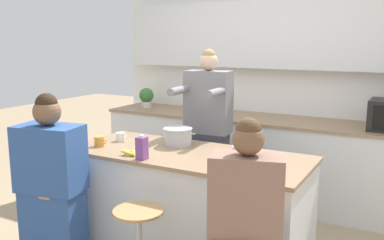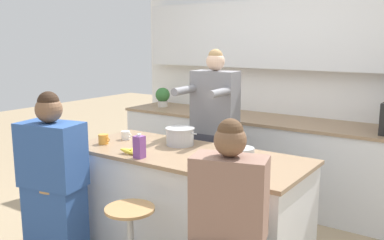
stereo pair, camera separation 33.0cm
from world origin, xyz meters
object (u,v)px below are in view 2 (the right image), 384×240
at_px(person_wrapped_blanket, 54,185).
at_px(bar_stool_leftmost, 61,223).
at_px(juice_carton, 139,147).
at_px(person_cooking, 214,140).
at_px(kitchen_island, 186,205).
at_px(potted_plant, 163,96).
at_px(coffee_cup_near, 103,139).
at_px(fruit_bowl, 242,152).
at_px(coffee_cup_far, 126,135).
at_px(cooking_pot, 180,136).
at_px(banana_bunch, 129,151).

bearing_deg(person_wrapped_blanket, bar_stool_leftmost, 50.82).
height_order(bar_stool_leftmost, juice_carton, juice_carton).
bearing_deg(person_cooking, kitchen_island, -80.51).
xyz_separation_m(kitchen_island, potted_plant, (-1.48, 1.58, 0.61)).
bearing_deg(person_wrapped_blanket, potted_plant, 95.82).
relative_size(coffee_cup_near, juice_carton, 0.63).
distance_m(fruit_bowl, juice_carton, 0.78).
distance_m(person_cooking, potted_plant, 1.58).
bearing_deg(juice_carton, coffee_cup_far, 142.52).
relative_size(bar_stool_leftmost, cooking_pot, 1.97).
relative_size(coffee_cup_near, banana_bunch, 0.77).
bearing_deg(coffee_cup_near, banana_bunch, -16.08).
relative_size(juice_carton, potted_plant, 0.75).
relative_size(cooking_pot, fruit_bowl, 1.80).
distance_m(person_wrapped_blanket, coffee_cup_near, 0.57).
height_order(bar_stool_leftmost, person_wrapped_blanket, person_wrapped_blanket).
height_order(cooking_pot, potted_plant, potted_plant).
relative_size(fruit_bowl, coffee_cup_near, 1.57).
xyz_separation_m(fruit_bowl, coffee_cup_near, (-1.17, -0.32, 0.01)).
bearing_deg(fruit_bowl, banana_bunch, -150.83).
bearing_deg(cooking_pot, coffee_cup_far, -167.99).
xyz_separation_m(kitchen_island, banana_bunch, (-0.35, -0.28, 0.46)).
bearing_deg(coffee_cup_near, kitchen_island, 12.68).
distance_m(bar_stool_leftmost, fruit_bowl, 1.55).
relative_size(person_wrapped_blanket, cooking_pot, 4.19).
height_order(person_cooking, banana_bunch, person_cooking).
bearing_deg(potted_plant, juice_carton, -56.00).
distance_m(coffee_cup_near, potted_plant, 1.90).
xyz_separation_m(coffee_cup_near, coffee_cup_far, (0.04, 0.23, -0.00)).
relative_size(kitchen_island, potted_plant, 7.90).
bearing_deg(cooking_pot, person_cooking, 88.76).
xyz_separation_m(kitchen_island, person_cooking, (-0.18, 0.71, 0.38)).
distance_m(fruit_bowl, coffee_cup_near, 1.21).
distance_m(kitchen_island, potted_plant, 2.25).
bearing_deg(bar_stool_leftmost, person_cooking, 65.89).
bearing_deg(cooking_pot, juice_carton, -91.75).
xyz_separation_m(person_wrapped_blanket, coffee_cup_far, (0.09, 0.73, 0.28)).
bearing_deg(kitchen_island, fruit_bowl, 19.38).
height_order(fruit_bowl, coffee_cup_far, coffee_cup_far).
distance_m(kitchen_island, juice_carton, 0.65).
bearing_deg(person_wrapped_blanket, fruit_bowl, 22.58).
height_order(cooking_pot, banana_bunch, cooking_pot).
xyz_separation_m(bar_stool_leftmost, person_wrapped_blanket, (-0.02, -0.04, 0.32)).
height_order(kitchen_island, juice_carton, juice_carton).
bearing_deg(fruit_bowl, cooking_pot, 177.50).
distance_m(fruit_bowl, coffee_cup_far, 1.13).
height_order(kitchen_island, person_cooking, person_cooking).
bearing_deg(juice_carton, person_cooking, 88.52).
bearing_deg(bar_stool_leftmost, person_wrapped_blanket, -117.93).
height_order(person_cooking, cooking_pot, person_cooking).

